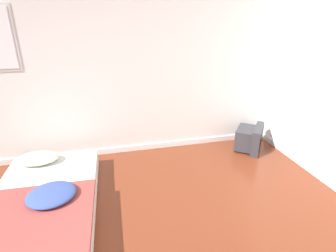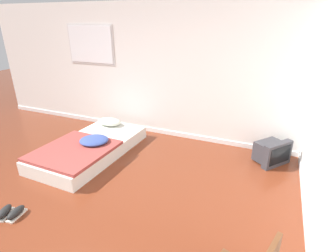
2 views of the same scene
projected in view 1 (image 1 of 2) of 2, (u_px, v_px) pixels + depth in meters
wall_back at (89, 73)px, 3.71m from camera, size 8.17×0.08×2.60m
mattress_bed at (41, 207)px, 2.78m from camera, size 1.17×2.13×0.37m
crt_tv at (250, 138)px, 4.28m from camera, size 0.62×0.64×0.41m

